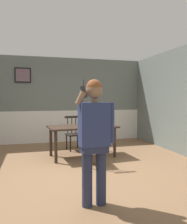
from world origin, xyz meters
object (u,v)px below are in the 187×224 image
chair_near_window (74,133)px  person_figure (95,134)px  dining_table (82,130)px  chair_by_doorway (94,144)px

chair_near_window → person_figure: (-0.32, -3.36, 0.53)m
dining_table → chair_by_doorway: size_ratio=1.73×
chair_near_window → chair_by_doorway: bearing=85.0°
chair_near_window → chair_by_doorway: 1.65m
person_figure → dining_table: bearing=-101.3°
chair_near_window → chair_by_doorway: size_ratio=0.95×
dining_table → person_figure: bearing=-98.8°
dining_table → chair_near_window: size_ratio=1.82×
dining_table → chair_by_doorway: 0.85m
chair_near_window → person_figure: size_ratio=0.55×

